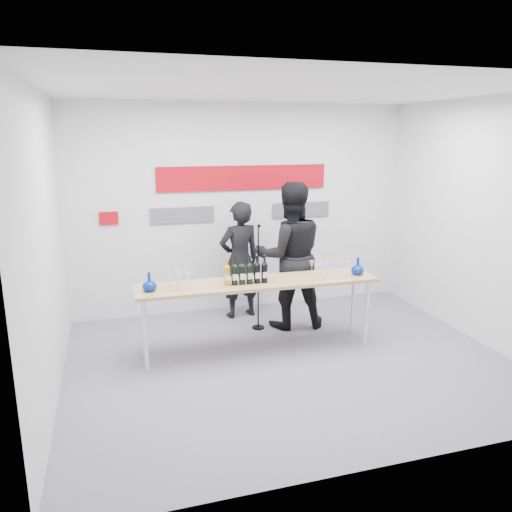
# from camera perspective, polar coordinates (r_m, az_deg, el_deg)

# --- Properties ---
(ground) EXTENTS (5.00, 5.00, 0.00)m
(ground) POSITION_cam_1_polar(r_m,az_deg,el_deg) (5.93, 3.80, -11.85)
(ground) COLOR slate
(ground) RESTS_ON ground
(back_wall) EXTENTS (5.00, 0.04, 3.00)m
(back_wall) POSITION_cam_1_polar(r_m,az_deg,el_deg) (7.33, -1.46, 5.44)
(back_wall) COLOR silver
(back_wall) RESTS_ON ground
(signage) EXTENTS (3.38, 0.02, 0.79)m
(signage) POSITION_cam_1_polar(r_m,az_deg,el_deg) (7.25, -1.84, 7.78)
(signage) COLOR #AB0711
(signage) RESTS_ON back_wall
(tasting_table) EXTENTS (2.89, 0.63, 0.86)m
(tasting_table) POSITION_cam_1_polar(r_m,az_deg,el_deg) (5.93, 0.28, -3.51)
(tasting_table) COLOR tan
(tasting_table) RESTS_ON ground
(wine_bottles) EXTENTS (0.53, 0.08, 0.33)m
(wine_bottles) POSITION_cam_1_polar(r_m,az_deg,el_deg) (5.77, -1.17, -1.63)
(wine_bottles) COLOR #BF7F19
(wine_bottles) RESTS_ON tasting_table
(decanter_left) EXTENTS (0.16, 0.16, 0.21)m
(decanter_left) POSITION_cam_1_polar(r_m,az_deg,el_deg) (5.65, -12.10, -2.89)
(decanter_left) COLOR navy
(decanter_left) RESTS_ON tasting_table
(decanter_right) EXTENTS (0.16, 0.16, 0.21)m
(decanter_right) POSITION_cam_1_polar(r_m,az_deg,el_deg) (6.30, 11.54, -1.13)
(decanter_right) COLOR navy
(decanter_right) RESTS_ON tasting_table
(glasses_left) EXTENTS (0.27, 0.23, 0.18)m
(glasses_left) POSITION_cam_1_polar(r_m,az_deg,el_deg) (5.71, -8.84, -2.71)
(glasses_left) COLOR silver
(glasses_left) RESTS_ON tasting_table
(glasses_right) EXTENTS (0.47, 0.23, 0.18)m
(glasses_right) POSITION_cam_1_polar(r_m,az_deg,el_deg) (6.19, 8.38, -1.42)
(glasses_right) COLOR silver
(glasses_right) RESTS_ON tasting_table
(presenter_left) EXTENTS (0.67, 0.50, 1.66)m
(presenter_left) POSITION_cam_1_polar(r_m,az_deg,el_deg) (7.04, -1.89, -0.46)
(presenter_left) COLOR black
(presenter_left) RESTS_ON ground
(presenter_right) EXTENTS (1.04, 0.85, 1.97)m
(presenter_right) POSITION_cam_1_polar(r_m,az_deg,el_deg) (6.66, 3.89, 0.02)
(presenter_right) COLOR black
(presenter_right) RESTS_ON ground
(mic_stand) EXTENTS (0.17, 0.17, 1.44)m
(mic_stand) POSITION_cam_1_polar(r_m,az_deg,el_deg) (6.68, 0.26, -4.76)
(mic_stand) COLOR black
(mic_stand) RESTS_ON ground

